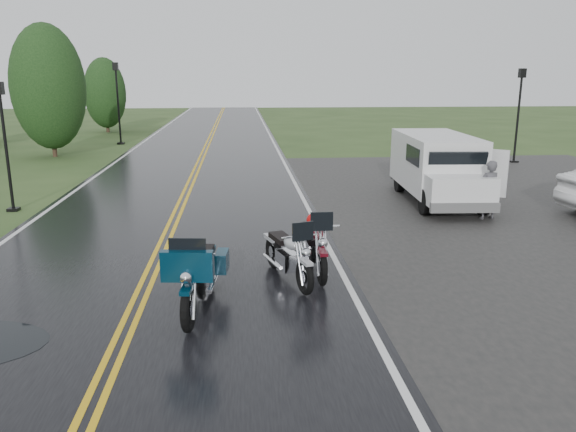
# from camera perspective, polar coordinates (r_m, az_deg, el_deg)

# --- Properties ---
(ground) EXTENTS (120.00, 120.00, 0.00)m
(ground) POSITION_cam_1_polar(r_m,az_deg,el_deg) (10.30, -14.89, -8.47)
(ground) COLOR #2D471E
(ground) RESTS_ON ground
(road) EXTENTS (8.00, 100.00, 0.04)m
(road) POSITION_cam_1_polar(r_m,az_deg,el_deg) (19.83, -10.12, 2.72)
(road) COLOR black
(road) RESTS_ON ground
(parking_pad) EXTENTS (14.00, 24.00, 0.03)m
(parking_pad) POSITION_cam_1_polar(r_m,az_deg,el_deg) (17.48, 26.91, -0.17)
(parking_pad) COLOR black
(parking_pad) RESTS_ON ground
(motorcycle_red) EXTENTS (0.88, 2.32, 1.36)m
(motorcycle_red) POSITION_cam_1_polar(r_m,az_deg,el_deg) (10.37, 3.49, -3.83)
(motorcycle_red) COLOR #500912
(motorcycle_red) RESTS_ON ground
(motorcycle_teal) EXTENTS (1.16, 2.55, 1.46)m
(motorcycle_teal) POSITION_cam_1_polar(r_m,az_deg,el_deg) (8.64, -10.18, -7.45)
(motorcycle_teal) COLOR #052638
(motorcycle_teal) RESTS_ON ground
(motorcycle_silver) EXTENTS (1.40, 2.33, 1.30)m
(motorcycle_silver) POSITION_cam_1_polar(r_m,az_deg,el_deg) (9.93, 1.72, -4.82)
(motorcycle_silver) COLOR #A9ABB1
(motorcycle_silver) RESTS_ON ground
(van_white) EXTENTS (2.32, 5.49, 2.11)m
(van_white) POSITION_cam_1_polar(r_m,az_deg,el_deg) (16.13, 13.95, 3.67)
(van_white) COLOR silver
(van_white) RESTS_ON ground
(person_at_van) EXTENTS (0.65, 0.48, 1.61)m
(person_at_van) POSITION_cam_1_polar(r_m,az_deg,el_deg) (16.22, 19.71, 2.41)
(person_at_van) COLOR #454448
(person_at_van) RESTS_ON ground
(lamp_post_near_left) EXTENTS (0.32, 0.32, 3.74)m
(lamp_post_near_left) POSITION_cam_1_polar(r_m,az_deg,el_deg) (18.02, -26.73, 6.26)
(lamp_post_near_left) COLOR black
(lamp_post_near_left) RESTS_ON ground
(lamp_post_far_left) EXTENTS (0.39, 0.39, 4.60)m
(lamp_post_far_left) POSITION_cam_1_polar(r_m,az_deg,el_deg) (33.69, -16.88, 10.88)
(lamp_post_far_left) COLOR black
(lamp_post_far_left) RESTS_ON ground
(lamp_post_far_right) EXTENTS (0.36, 0.36, 4.20)m
(lamp_post_far_right) POSITION_cam_1_polar(r_m,az_deg,el_deg) (27.33, 22.33, 9.39)
(lamp_post_far_right) COLOR black
(lamp_post_far_right) RESTS_ON ground
(tree_left_mid) EXTENTS (3.42, 3.42, 5.35)m
(tree_left_mid) POSITION_cam_1_polar(r_m,az_deg,el_deg) (29.52, -23.06, 10.72)
(tree_left_mid) COLOR #1E3D19
(tree_left_mid) RESTS_ON ground
(tree_left_far) EXTENTS (2.80, 2.80, 4.31)m
(tree_left_far) POSITION_cam_1_polar(r_m,az_deg,el_deg) (41.18, -18.04, 11.09)
(tree_left_far) COLOR #1E3D19
(tree_left_far) RESTS_ON ground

